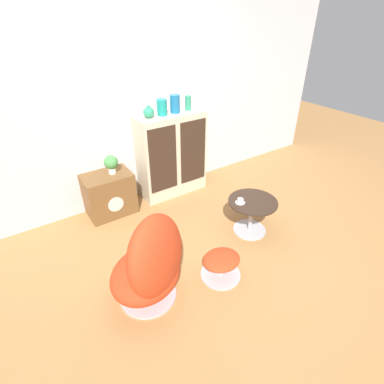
% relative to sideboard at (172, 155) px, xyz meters
% --- Properties ---
extents(ground_plane, '(12.00, 12.00, 0.00)m').
position_rel_sideboard_xyz_m(ground_plane, '(-0.35, -1.45, -0.57)').
color(ground_plane, '#A87542').
extents(wall_back, '(6.40, 0.06, 2.60)m').
position_rel_sideboard_xyz_m(wall_back, '(-0.35, 0.22, 0.73)').
color(wall_back, silver).
rests_on(wall_back, ground_plane).
extents(sideboard, '(0.93, 0.38, 1.14)m').
position_rel_sideboard_xyz_m(sideboard, '(0.00, 0.00, 0.00)').
color(sideboard, beige).
rests_on(sideboard, ground_plane).
extents(tv_console, '(0.59, 0.41, 0.55)m').
position_rel_sideboard_xyz_m(tv_console, '(-0.94, -0.02, -0.30)').
color(tv_console, brown).
rests_on(tv_console, ground_plane).
extents(egg_chair, '(0.92, 0.90, 0.93)m').
position_rel_sideboard_xyz_m(egg_chair, '(-1.12, -1.54, -0.16)').
color(egg_chair, '#B7B7BC').
rests_on(egg_chair, ground_plane).
extents(ottoman, '(0.40, 0.40, 0.26)m').
position_rel_sideboard_xyz_m(ottoman, '(-0.44, -1.67, -0.41)').
color(ottoman, '#B7B7BC').
rests_on(ottoman, ground_plane).
extents(coffee_table, '(0.56, 0.56, 0.42)m').
position_rel_sideboard_xyz_m(coffee_table, '(0.29, -1.31, -0.30)').
color(coffee_table, '#B7B7BC').
rests_on(coffee_table, ground_plane).
extents(vase_leftmost, '(0.13, 0.13, 0.15)m').
position_rel_sideboard_xyz_m(vase_leftmost, '(-0.30, 0.00, 0.64)').
color(vase_leftmost, '#2D8E6B').
rests_on(vase_leftmost, sideboard).
extents(vase_inner_left, '(0.12, 0.12, 0.20)m').
position_rel_sideboard_xyz_m(vase_inner_left, '(-0.11, 0.00, 0.67)').
color(vase_inner_left, teal).
rests_on(vase_inner_left, sideboard).
extents(vase_inner_right, '(0.12, 0.12, 0.22)m').
position_rel_sideboard_xyz_m(vase_inner_right, '(0.08, 0.00, 0.68)').
color(vase_inner_right, '#196699').
rests_on(vase_inner_right, sideboard).
extents(vase_rightmost, '(0.08, 0.08, 0.19)m').
position_rel_sideboard_xyz_m(vase_rightmost, '(0.28, 0.00, 0.66)').
color(vase_rightmost, '#2D8E6B').
rests_on(vase_rightmost, sideboard).
extents(potted_plant, '(0.17, 0.17, 0.23)m').
position_rel_sideboard_xyz_m(potted_plant, '(-0.85, -0.01, 0.11)').
color(potted_plant, silver).
rests_on(potted_plant, tv_console).
extents(teacup, '(0.11, 0.11, 0.05)m').
position_rel_sideboard_xyz_m(teacup, '(0.15, -1.25, -0.13)').
color(teacup, white).
rests_on(teacup, coffee_table).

